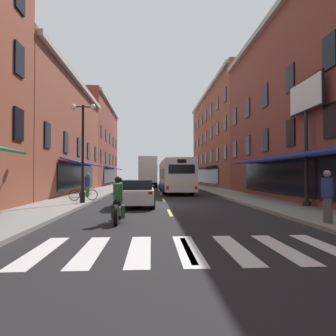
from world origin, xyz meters
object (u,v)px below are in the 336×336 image
at_px(sedan_near, 149,181).
at_px(sedan_mid, 136,193).
at_px(billboard_sign, 306,108).
at_px(transit_bus, 175,175).
at_px(box_truck, 148,172).
at_px(motorcycle_rider, 118,203).
at_px(pedestrian_mid, 327,196).
at_px(bicycle_near, 83,194).
at_px(street_lamp_twin, 83,148).
at_px(pedestrian_near, 87,184).

distance_m(sedan_near, sedan_mid, 33.42).
xyz_separation_m(billboard_sign, transit_bus, (-5.60, 14.07, -3.47)).
relative_size(transit_bus, box_truck, 1.84).
bearing_deg(motorcycle_rider, pedestrian_mid, -11.30).
bearing_deg(transit_bus, box_truck, 103.46).
distance_m(motorcycle_rider, bicycle_near, 8.15).
relative_size(transit_bus, street_lamp_twin, 2.18).
bearing_deg(sedan_near, street_lamp_twin, -96.07).
height_order(motorcycle_rider, bicycle_near, motorcycle_rider).
height_order(pedestrian_near, pedestrian_mid, pedestrian_mid).
bearing_deg(sedan_near, pedestrian_near, -98.51).
height_order(box_truck, street_lamp_twin, street_lamp_twin).
bearing_deg(bicycle_near, billboard_sign, -17.46).
xyz_separation_m(bicycle_near, pedestrian_mid, (9.92, -8.97, 0.53)).
xyz_separation_m(transit_bus, sedan_near, (-2.68, 20.85, -0.92)).
xyz_separation_m(sedan_near, motorcycle_rider, (-0.79, -38.71, -0.01)).
xyz_separation_m(transit_bus, box_truck, (-2.74, 11.46, 0.43)).
relative_size(box_truck, sedan_near, 1.45).
xyz_separation_m(transit_bus, bicycle_near, (-6.45, -10.28, -1.14)).
relative_size(box_truck, motorcycle_rider, 3.19).
xyz_separation_m(box_truck, sedan_mid, (-0.35, -24.02, -1.34)).
height_order(transit_bus, box_truck, box_truck).
height_order(box_truck, pedestrian_near, box_truck).
relative_size(box_truck, bicycle_near, 3.92).
distance_m(billboard_sign, pedestrian_mid, 6.93).
height_order(box_truck, motorcycle_rider, box_truck).
relative_size(billboard_sign, bicycle_near, 3.83).
bearing_deg(billboard_sign, pedestrian_near, 150.99).
xyz_separation_m(sedan_mid, street_lamp_twin, (-3.06, 0.78, 2.49)).
relative_size(transit_bus, motorcycle_rider, 5.88).
bearing_deg(pedestrian_near, sedan_near, -124.81).
relative_size(bicycle_near, street_lamp_twin, 0.30).
distance_m(box_truck, pedestrian_mid, 31.35).
bearing_deg(box_truck, pedestrian_mid, -78.56).
relative_size(motorcycle_rider, bicycle_near, 1.23).
height_order(billboard_sign, motorcycle_rider, billboard_sign).
relative_size(sedan_near, pedestrian_near, 2.69).
height_order(box_truck, bicycle_near, box_truck).
bearing_deg(sedan_near, motorcycle_rider, -91.17).
height_order(bicycle_near, pedestrian_mid, pedestrian_mid).
distance_m(sedan_mid, street_lamp_twin, 4.02).
height_order(transit_bus, pedestrian_mid, transit_bus).
height_order(sedan_mid, motorcycle_rider, motorcycle_rider).
height_order(motorcycle_rider, street_lamp_twin, street_lamp_twin).
xyz_separation_m(billboard_sign, street_lamp_twin, (-11.76, 2.29, -1.89)).
height_order(box_truck, sedan_mid, box_truck).
bearing_deg(bicycle_near, pedestrian_mid, -42.13).
height_order(transit_bus, sedan_mid, transit_bus).
bearing_deg(box_truck, sedan_near, 89.63).
bearing_deg(bicycle_near, pedestrian_near, 97.81).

